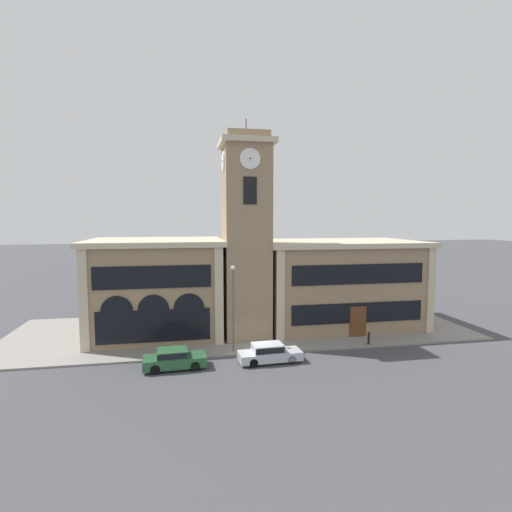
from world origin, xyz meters
The scene contains 9 objects.
ground_plane centered at (0.00, 0.00, 0.00)m, with size 300.00×300.00×0.00m, color #424247.
sidewalk_kerb centered at (0.00, 7.19, 0.07)m, with size 41.93×14.38×0.15m.
clock_tower centered at (0.00, 4.71, 8.89)m, with size 4.57×4.57×18.88m.
town_hall_left_wing centered at (-7.80, 7.55, 4.34)m, with size 11.84×10.30×8.64m.
town_hall_right_wing centered at (9.60, 7.56, 4.20)m, with size 15.43×10.30×8.35m.
parked_car_near centered at (-6.19, -1.60, 0.72)m, with size 4.43×2.05×1.38m.
parked_car_mid centered at (0.65, -1.60, 0.71)m, with size 4.68×1.98×1.37m.
street_lamp centered at (-1.67, 0.79, 4.48)m, with size 0.36×0.36×6.74m.
bollard centered at (9.52, 0.48, 0.67)m, with size 0.18×0.18×1.06m.
Camera 1 is at (-5.54, -29.35, 10.45)m, focal length 28.00 mm.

